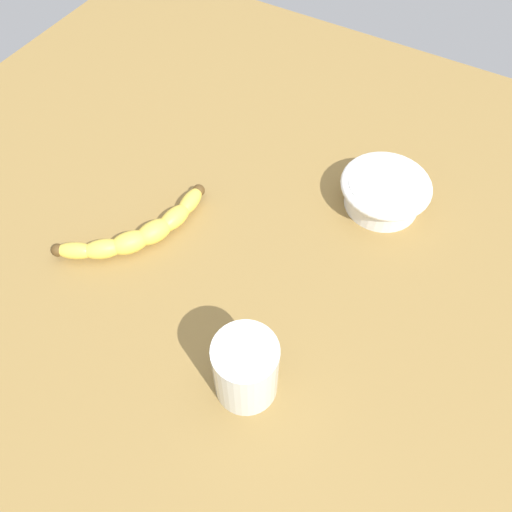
{
  "coord_description": "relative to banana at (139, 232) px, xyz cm",
  "views": [
    {
      "loc": [
        -24.74,
        34.46,
        63.16
      ],
      "look_at": [
        -4.39,
        -1.19,
        5.0
      ],
      "focal_mm": 37.17,
      "sensor_mm": 36.0,
      "label": 1
    }
  ],
  "objects": [
    {
      "name": "banana",
      "position": [
        0.0,
        0.0,
        0.0
      ],
      "size": [
        13.33,
        20.8,
        3.14
      ],
      "rotation": [
        0.0,
        0.0,
        4.19
      ],
      "color": "#E8C849",
      "rests_on": "wooden_tabletop"
    },
    {
      "name": "smoothie_glass",
      "position": [
        -24.03,
        11.34,
        3.15
      ],
      "size": [
        7.4,
        7.4,
        9.55
      ],
      "color": "silver",
      "rests_on": "wooden_tabletop"
    },
    {
      "name": "wooden_tabletop",
      "position": [
        -12.01,
        -3.14,
        -3.07
      ],
      "size": [
        120.0,
        120.0,
        3.0
      ],
      "primitive_type": "cube",
      "color": "olive",
      "rests_on": "ground"
    },
    {
      "name": "ceramic_bowl",
      "position": [
        -27.19,
        -23.08,
        1.27
      ],
      "size": [
        13.12,
        13.12,
        4.74
      ],
      "color": "white",
      "rests_on": "wooden_tabletop"
    }
  ]
}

